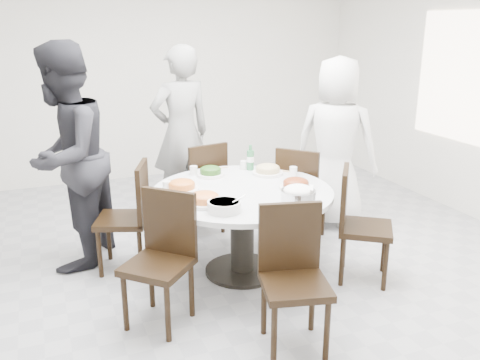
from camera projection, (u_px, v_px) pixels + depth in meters
name	position (u px, v px, depth m)	size (l,w,h in m)	color
floor	(221.00, 264.00, 4.54)	(6.00, 6.00, 0.01)	#A4A4A8
wall_back	(144.00, 75.00, 6.79)	(6.00, 0.01, 2.80)	white
dining_table	(242.00, 232.00, 4.30)	(1.50, 1.50, 0.75)	silver
chair_ne	(302.00, 193.00, 4.96)	(0.42, 0.42, 0.95)	black
chair_n	(199.00, 187.00, 5.15)	(0.42, 0.42, 0.95)	black
chair_nw	(122.00, 217.00, 4.35)	(0.42, 0.42, 0.95)	black
chair_sw	(157.00, 263.00, 3.52)	(0.42, 0.42, 0.95)	black
chair_s	(295.00, 282.00, 3.26)	(0.42, 0.42, 0.95)	black
chair_se	(366.00, 226.00, 4.16)	(0.42, 0.42, 0.95)	black
diner_right	(336.00, 143.00, 5.24)	(0.86, 0.56, 1.76)	white
diner_middle	(181.00, 134.00, 5.44)	(0.68, 0.45, 1.86)	black
diner_left	(66.00, 158.00, 4.31)	(0.94, 0.74, 1.94)	black
dish_greens	(211.00, 173.00, 4.56)	(0.24, 0.24, 0.06)	white
dish_pale	(268.00, 170.00, 4.61)	(0.28, 0.28, 0.07)	white
dish_orange	(182.00, 187.00, 4.15)	(0.28, 0.28, 0.07)	white
dish_redbrown	(296.00, 185.00, 4.19)	(0.27, 0.27, 0.07)	white
dish_tofu	(204.00, 200.00, 3.84)	(0.29, 0.29, 0.07)	white
rice_bowl	(298.00, 197.00, 3.83)	(0.26, 0.26, 0.11)	silver
soup_bowl	(224.00, 206.00, 3.70)	(0.25, 0.25, 0.08)	white
beverage_bottle	(250.00, 157.00, 4.73)	(0.07, 0.07, 0.24)	#2B6D3F
tea_cups	(213.00, 166.00, 4.74)	(0.07, 0.07, 0.08)	white
chopsticks	(214.00, 168.00, 4.79)	(0.24, 0.04, 0.01)	tan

